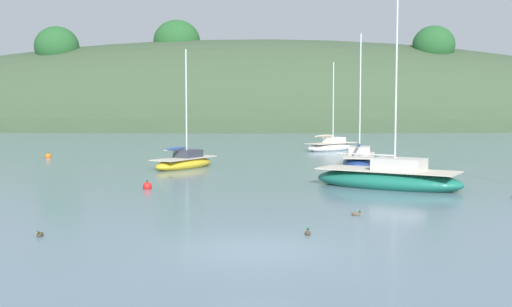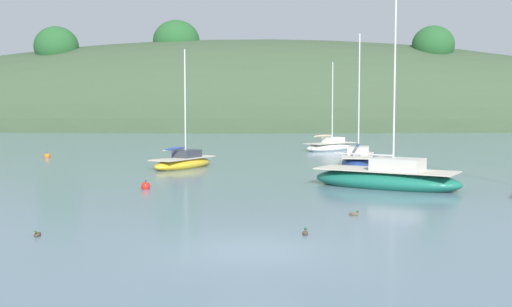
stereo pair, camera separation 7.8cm
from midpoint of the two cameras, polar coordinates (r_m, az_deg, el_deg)
The scene contains 11 objects.
ground_plane at distance 18.14m, azimuth 0.01°, elevation -8.68°, with size 400.00×400.00×0.00m, color slate.
far_shoreline_hill at distance 108.54m, azimuth 0.06°, elevation 2.29°, with size 150.00×36.00×33.23m.
sailboat_black_sloop at distance 57.50m, azimuth 6.82°, elevation 0.65°, with size 5.48×5.09×8.09m.
sailboat_red_portside at distance 32.12m, azimuth 11.82°, elevation -2.23°, with size 7.72×6.00×11.18m.
sailboat_white_near at distance 41.59m, azimuth -6.37°, elevation -0.79°, with size 4.36×5.62×7.87m.
sailboat_orange_cutter at distance 43.04m, azimuth 9.30°, elevation -0.60°, with size 3.32×6.55×9.03m.
mooring_buoy_channel at distance 31.46m, azimuth -9.69°, elevation -2.93°, with size 0.44×0.44×0.54m.
mooring_buoy_inner at distance 51.79m, azimuth -18.07°, elevation -0.22°, with size 0.44×0.44×0.54m.
duck_lead at distance 21.13m, azimuth -18.81°, elevation -6.89°, with size 0.21×0.43×0.24m.
duck_lone_right at distance 20.31m, azimuth 4.65°, elevation -7.12°, with size 0.22×0.43×0.24m.
duck_straggler at distance 23.96m, azimuth 8.99°, elevation -5.39°, with size 0.41×0.31×0.24m.
Camera 2 is at (0.07, -17.67, 4.11)m, focal length 44.60 mm.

